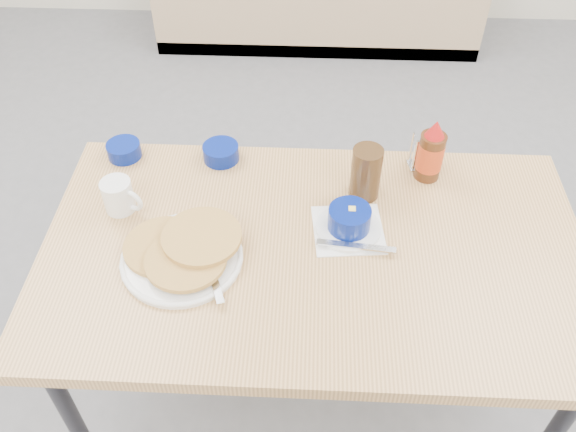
{
  "coord_description": "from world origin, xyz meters",
  "views": [
    {
      "loc": [
        -0.02,
        -0.79,
        1.92
      ],
      "look_at": [
        -0.07,
        0.3,
        0.82
      ],
      "focal_mm": 38.0,
      "sensor_mm": 36.0,
      "label": 1
    }
  ],
  "objects_px": {
    "grits_setting": "(349,222)",
    "amber_tumbler": "(366,173)",
    "dining_table": "(313,263)",
    "butter_bowl": "(221,153)",
    "coffee_mug": "(119,196)",
    "syrup_bottle": "(431,153)",
    "condiment_caddy": "(425,155)",
    "creamer_bowl": "(124,150)",
    "pancake_plate": "(183,253)"
  },
  "relations": [
    {
      "from": "syrup_bottle",
      "to": "dining_table",
      "type": "bearing_deg",
      "value": -137.37
    },
    {
      "from": "butter_bowl",
      "to": "syrup_bottle",
      "type": "bearing_deg",
      "value": -4.55
    },
    {
      "from": "dining_table",
      "to": "creamer_bowl",
      "type": "bearing_deg",
      "value": 149.11
    },
    {
      "from": "grits_setting",
      "to": "syrup_bottle",
      "type": "height_order",
      "value": "syrup_bottle"
    },
    {
      "from": "creamer_bowl",
      "to": "syrup_bottle",
      "type": "height_order",
      "value": "syrup_bottle"
    },
    {
      "from": "coffee_mug",
      "to": "grits_setting",
      "type": "relative_size",
      "value": 0.54
    },
    {
      "from": "creamer_bowl",
      "to": "pancake_plate",
      "type": "bearing_deg",
      "value": -58.33
    },
    {
      "from": "dining_table",
      "to": "grits_setting",
      "type": "relative_size",
      "value": 6.42
    },
    {
      "from": "butter_bowl",
      "to": "amber_tumbler",
      "type": "xyz_separation_m",
      "value": [
        0.41,
        -0.13,
        0.05
      ]
    },
    {
      "from": "grits_setting",
      "to": "amber_tumbler",
      "type": "relative_size",
      "value": 1.4
    },
    {
      "from": "dining_table",
      "to": "amber_tumbler",
      "type": "height_order",
      "value": "amber_tumbler"
    },
    {
      "from": "dining_table",
      "to": "condiment_caddy",
      "type": "distance_m",
      "value": 0.47
    },
    {
      "from": "dining_table",
      "to": "butter_bowl",
      "type": "distance_m",
      "value": 0.45
    },
    {
      "from": "coffee_mug",
      "to": "condiment_caddy",
      "type": "bearing_deg",
      "value": 14.82
    },
    {
      "from": "syrup_bottle",
      "to": "pancake_plate",
      "type": "bearing_deg",
      "value": -151.87
    },
    {
      "from": "butter_bowl",
      "to": "amber_tumbler",
      "type": "height_order",
      "value": "amber_tumbler"
    },
    {
      "from": "butter_bowl",
      "to": "condiment_caddy",
      "type": "height_order",
      "value": "condiment_caddy"
    },
    {
      "from": "coffee_mug",
      "to": "creamer_bowl",
      "type": "height_order",
      "value": "coffee_mug"
    },
    {
      "from": "butter_bowl",
      "to": "condiment_caddy",
      "type": "bearing_deg",
      "value": 0.0
    },
    {
      "from": "dining_table",
      "to": "grits_setting",
      "type": "distance_m",
      "value": 0.14
    },
    {
      "from": "coffee_mug",
      "to": "syrup_bottle",
      "type": "xyz_separation_m",
      "value": [
        0.84,
        0.17,
        0.04
      ]
    },
    {
      "from": "pancake_plate",
      "to": "grits_setting",
      "type": "xyz_separation_m",
      "value": [
        0.42,
        0.12,
        0.01
      ]
    },
    {
      "from": "coffee_mug",
      "to": "syrup_bottle",
      "type": "height_order",
      "value": "syrup_bottle"
    },
    {
      "from": "grits_setting",
      "to": "condiment_caddy",
      "type": "relative_size",
      "value": 2.05
    },
    {
      "from": "coffee_mug",
      "to": "syrup_bottle",
      "type": "distance_m",
      "value": 0.86
    },
    {
      "from": "dining_table",
      "to": "creamer_bowl",
      "type": "relative_size",
      "value": 14.13
    },
    {
      "from": "amber_tumbler",
      "to": "condiment_caddy",
      "type": "relative_size",
      "value": 1.46
    },
    {
      "from": "dining_table",
      "to": "syrup_bottle",
      "type": "xyz_separation_m",
      "value": [
        0.32,
        0.29,
        0.15
      ]
    },
    {
      "from": "dining_table",
      "to": "condiment_caddy",
      "type": "relative_size",
      "value": 13.17
    },
    {
      "from": "amber_tumbler",
      "to": "coffee_mug",
      "type": "bearing_deg",
      "value": -172.31
    },
    {
      "from": "pancake_plate",
      "to": "amber_tumbler",
      "type": "relative_size",
      "value": 1.95
    },
    {
      "from": "syrup_bottle",
      "to": "butter_bowl",
      "type": "bearing_deg",
      "value": 175.45
    },
    {
      "from": "syrup_bottle",
      "to": "coffee_mug",
      "type": "bearing_deg",
      "value": -168.31
    },
    {
      "from": "amber_tumbler",
      "to": "syrup_bottle",
      "type": "distance_m",
      "value": 0.2
    },
    {
      "from": "butter_bowl",
      "to": "pancake_plate",
      "type": "bearing_deg",
      "value": -96.78
    },
    {
      "from": "creamer_bowl",
      "to": "condiment_caddy",
      "type": "bearing_deg",
      "value": 0.0
    },
    {
      "from": "pancake_plate",
      "to": "amber_tumbler",
      "type": "xyz_separation_m",
      "value": [
        0.46,
        0.26,
        0.06
      ]
    },
    {
      "from": "coffee_mug",
      "to": "amber_tumbler",
      "type": "bearing_deg",
      "value": 7.69
    },
    {
      "from": "creamer_bowl",
      "to": "syrup_bottle",
      "type": "xyz_separation_m",
      "value": [
        0.89,
        -0.05,
        0.06
      ]
    },
    {
      "from": "syrup_bottle",
      "to": "condiment_caddy",
      "type": "bearing_deg",
      "value": 93.9
    },
    {
      "from": "dining_table",
      "to": "pancake_plate",
      "type": "relative_size",
      "value": 4.61
    },
    {
      "from": "pancake_plate",
      "to": "syrup_bottle",
      "type": "relative_size",
      "value": 1.58
    },
    {
      "from": "grits_setting",
      "to": "syrup_bottle",
      "type": "relative_size",
      "value": 1.13
    },
    {
      "from": "coffee_mug",
      "to": "grits_setting",
      "type": "distance_m",
      "value": 0.62
    },
    {
      "from": "amber_tumbler",
      "to": "syrup_bottle",
      "type": "relative_size",
      "value": 0.81
    },
    {
      "from": "creamer_bowl",
      "to": "syrup_bottle",
      "type": "bearing_deg",
      "value": -3.08
    },
    {
      "from": "creamer_bowl",
      "to": "syrup_bottle",
      "type": "distance_m",
      "value": 0.89
    },
    {
      "from": "dining_table",
      "to": "grits_setting",
      "type": "xyz_separation_m",
      "value": [
        0.09,
        0.06,
        0.09
      ]
    },
    {
      "from": "coffee_mug",
      "to": "creamer_bowl",
      "type": "bearing_deg",
      "value": 101.45
    },
    {
      "from": "dining_table",
      "to": "coffee_mug",
      "type": "distance_m",
      "value": 0.55
    }
  ]
}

